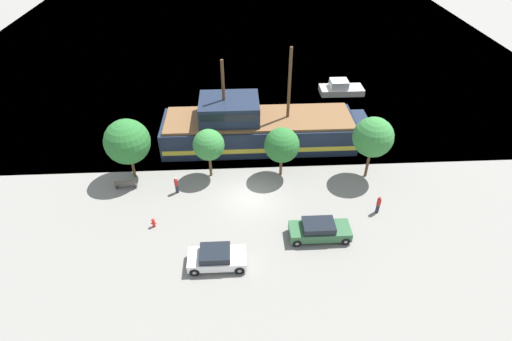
# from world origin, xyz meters

# --- Properties ---
(ground_plane) EXTENTS (160.00, 160.00, 0.00)m
(ground_plane) POSITION_xyz_m (0.00, 0.00, 0.00)
(ground_plane) COLOR gray
(water_surface) EXTENTS (80.00, 80.00, 0.00)m
(water_surface) POSITION_xyz_m (0.00, 44.00, 0.00)
(water_surface) COLOR slate
(water_surface) RESTS_ON ground
(pirate_ship) EXTENTS (19.47, 5.49, 9.55)m
(pirate_ship) POSITION_xyz_m (0.92, 8.04, 1.77)
(pirate_ship) COLOR #192338
(pirate_ship) RESTS_ON water_surface
(moored_boat_dockside) EXTENTS (5.10, 2.35, 1.65)m
(moored_boat_dockside) POSITION_xyz_m (11.57, 18.55, 0.61)
(moored_boat_dockside) COLOR #B7B2A8
(moored_boat_dockside) RESTS_ON water_surface
(parked_car_curb_front) EXTENTS (3.90, 1.92, 1.34)m
(parked_car_curb_front) POSITION_xyz_m (-2.53, -6.85, 0.68)
(parked_car_curb_front) COLOR white
(parked_car_curb_front) RESTS_ON ground_plane
(parked_car_curb_mid) EXTENTS (4.38, 1.83, 1.42)m
(parked_car_curb_mid) POSITION_xyz_m (4.79, -4.71, 0.71)
(parked_car_curb_mid) COLOR #2D5B38
(parked_car_curb_mid) RESTS_ON ground_plane
(fire_hydrant) EXTENTS (0.42, 0.25, 0.76)m
(fire_hydrant) POSITION_xyz_m (-7.35, -2.98, 0.41)
(fire_hydrant) COLOR red
(fire_hydrant) RESTS_ON ground_plane
(bench_promenade_east) EXTENTS (1.72, 0.45, 0.85)m
(bench_promenade_east) POSITION_xyz_m (-10.36, 1.70, 0.44)
(bench_promenade_east) COLOR #4C4742
(bench_promenade_east) RESTS_ON ground_plane
(pedestrian_walking_near) EXTENTS (0.32, 0.32, 1.56)m
(pedestrian_walking_near) POSITION_xyz_m (-6.01, 0.93, 0.78)
(pedestrian_walking_near) COLOR #232838
(pedestrian_walking_near) RESTS_ON ground_plane
(pedestrian_walking_far) EXTENTS (0.32, 0.32, 1.58)m
(pedestrian_walking_far) POSITION_xyz_m (9.81, -2.32, 0.79)
(pedestrian_walking_far) COLOR #232838
(pedestrian_walking_far) RESTS_ON ground_plane
(tree_row_east) EXTENTS (3.78, 3.78, 5.47)m
(tree_row_east) POSITION_xyz_m (-9.96, 3.33, 3.57)
(tree_row_east) COLOR brown
(tree_row_east) RESTS_ON ground_plane
(tree_row_mideast) EXTENTS (2.65, 2.65, 4.51)m
(tree_row_mideast) POSITION_xyz_m (-3.31, 3.12, 3.17)
(tree_row_mideast) COLOR brown
(tree_row_mideast) RESTS_ON ground_plane
(tree_row_midwest) EXTENTS (2.97, 2.97, 4.59)m
(tree_row_midwest) POSITION_xyz_m (2.78, 2.87, 3.10)
(tree_row_midwest) COLOR brown
(tree_row_midwest) RESTS_ON ground_plane
(tree_row_west) EXTENTS (3.34, 3.34, 5.65)m
(tree_row_west) POSITION_xyz_m (10.18, 2.34, 3.97)
(tree_row_west) COLOR brown
(tree_row_west) RESTS_ON ground_plane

